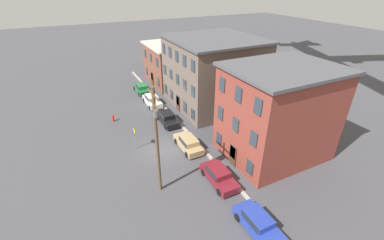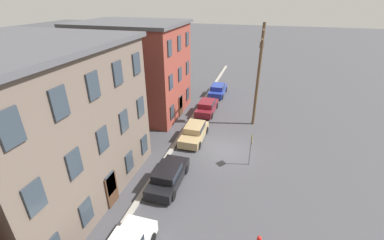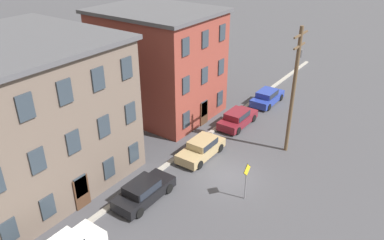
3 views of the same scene
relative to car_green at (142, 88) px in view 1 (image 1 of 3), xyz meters
name	(u,v)px [view 1 (image 1 of 3)]	position (x,y,z in m)	size (l,w,h in m)	color
ground_plane	(159,151)	(17.10, -3.22, -0.75)	(200.00, 200.00, 0.00)	#424247
kerb_strip	(195,140)	(17.10, 1.28, -0.67)	(56.00, 0.36, 0.16)	#9E998E
apartment_corner	(176,63)	(-2.50, 7.35, 2.69)	(10.06, 9.65, 6.84)	brown
apartment_midblock	(213,72)	(8.95, 8.40, 4.15)	(12.38, 11.74, 9.77)	#66564C
apartment_far	(277,113)	(22.73, 7.80, 4.08)	(8.55, 10.55, 9.63)	brown
car_green	(142,88)	(0.00, 0.00, 0.00)	(4.40, 1.92, 1.43)	#1E6638
car_white	(152,100)	(5.37, 0.00, 0.00)	(4.40, 1.92, 1.43)	silver
car_black	(167,118)	(11.65, 0.02, 0.00)	(4.40, 1.92, 1.43)	black
car_tan	(188,143)	(18.21, -0.06, 0.00)	(4.40, 1.92, 1.43)	tan
car_maroon	(219,175)	(24.26, 0.15, 0.00)	(4.40, 1.92, 1.43)	maroon
car_blue	(258,223)	(30.13, 0.03, 0.00)	(4.40, 1.92, 1.43)	#233899
caution_sign	(135,134)	(15.55, -5.27, 1.08)	(0.93, 0.08, 2.74)	slate
utility_pole	(157,138)	(22.85, -5.07, 4.79)	(2.40, 0.44, 9.89)	brown
fire_hydrant	(113,118)	(8.08, -6.34, -0.27)	(0.24, 0.34, 0.96)	red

